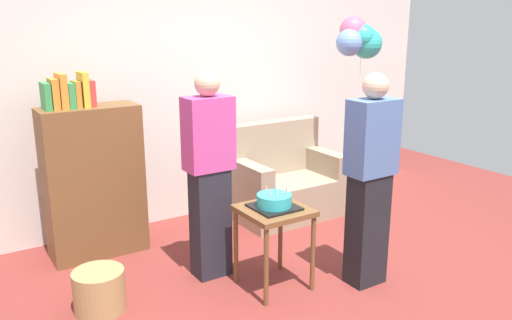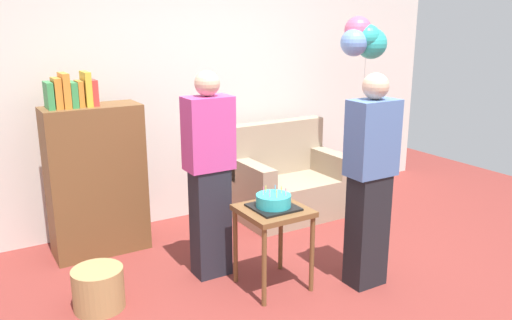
{
  "view_description": "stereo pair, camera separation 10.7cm",
  "coord_description": "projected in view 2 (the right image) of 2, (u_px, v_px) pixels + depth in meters",
  "views": [
    {
      "loc": [
        -2.35,
        -2.74,
        2.0
      ],
      "look_at": [
        -0.27,
        0.51,
        0.95
      ],
      "focal_mm": 36.77,
      "sensor_mm": 36.0,
      "label": 1
    },
    {
      "loc": [
        -2.26,
        -2.8,
        2.0
      ],
      "look_at": [
        -0.27,
        0.51,
        0.95
      ],
      "focal_mm": 36.77,
      "sensor_mm": 36.0,
      "label": 2
    }
  ],
  "objects": [
    {
      "name": "side_table",
      "position": [
        273.0,
        221.0,
        3.91
      ],
      "size": [
        0.48,
        0.48,
        0.64
      ],
      "color": "brown",
      "rests_on": "ground_plane"
    },
    {
      "name": "person_holding_cake",
      "position": [
        370.0,
        181.0,
        3.88
      ],
      "size": [
        0.36,
        0.22,
        1.63
      ],
      "rotation": [
        0.0,
        0.0,
        3.23
      ],
      "color": "black",
      "rests_on": "ground_plane"
    },
    {
      "name": "couch",
      "position": [
        287.0,
        183.0,
        5.45
      ],
      "size": [
        1.1,
        0.7,
        0.96
      ],
      "color": "gray",
      "rests_on": "ground_plane"
    },
    {
      "name": "bookshelf",
      "position": [
        96.0,
        177.0,
        4.49
      ],
      "size": [
        0.8,
        0.36,
        1.58
      ],
      "color": "brown",
      "rests_on": "ground_plane"
    },
    {
      "name": "handbag",
      "position": [
        372.0,
        218.0,
        5.15
      ],
      "size": [
        0.28,
        0.14,
        0.2
      ],
      "primitive_type": "ellipsoid",
      "color": "#473328",
      "rests_on": "ground_plane"
    },
    {
      "name": "person_blowing_candles",
      "position": [
        209.0,
        175.0,
        4.03
      ],
      "size": [
        0.36,
        0.22,
        1.63
      ],
      "rotation": [
        0.0,
        0.0,
        0.08
      ],
      "color": "#23232D",
      "rests_on": "ground_plane"
    },
    {
      "name": "wicker_basket",
      "position": [
        98.0,
        288.0,
        3.71
      ],
      "size": [
        0.36,
        0.36,
        0.3
      ],
      "primitive_type": "cylinder",
      "color": "#A88451",
      "rests_on": "ground_plane"
    },
    {
      "name": "balloon_bunch",
      "position": [
        364.0,
        39.0,
        5.22
      ],
      "size": [
        0.49,
        0.37,
        2.02
      ],
      "color": "silver",
      "rests_on": "ground_plane"
    },
    {
      "name": "wall_back",
      "position": [
        200.0,
        84.0,
        5.31
      ],
      "size": [
        6.0,
        0.1,
        2.7
      ],
      "primitive_type": "cube",
      "color": "silver",
      "rests_on": "ground_plane"
    },
    {
      "name": "ground_plane",
      "position": [
        321.0,
        291.0,
        3.96
      ],
      "size": [
        8.0,
        8.0,
        0.0
      ],
      "primitive_type": "plane",
      "color": "maroon"
    },
    {
      "name": "birthday_cake",
      "position": [
        273.0,
        202.0,
        3.87
      ],
      "size": [
        0.32,
        0.32,
        0.17
      ],
      "color": "black",
      "rests_on": "side_table"
    }
  ]
}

